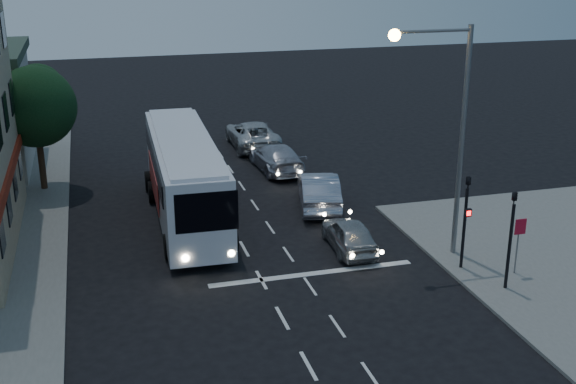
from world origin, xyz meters
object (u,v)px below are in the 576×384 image
object	(u,v)px
car_sedan_b	(276,158)
car_sedan_c	(252,134)
traffic_signal_main	(466,211)
regulatory_sign	(519,237)
car_sedan_a	(319,190)
street_tree	(35,103)
tour_bus	(185,175)
car_suv	(349,234)
streetlight	(448,117)
traffic_signal_side	(512,228)

from	to	relation	value
car_sedan_b	car_sedan_c	size ratio (longest dim) A/B	0.90
traffic_signal_main	regulatory_sign	xyz separation A→B (m)	(1.70, -1.01, -0.82)
car_sedan_a	street_tree	xyz separation A→B (m)	(-12.69, 6.08, 3.67)
tour_bus	car_suv	xyz separation A→B (m)	(5.92, -5.38, -1.39)
car_suv	car_sedan_b	bearing A→B (deg)	-86.51
tour_bus	car_sedan_a	size ratio (longest dim) A/B	2.47
tour_bus	street_tree	size ratio (longest dim) A/B	2.00
tour_bus	car_suv	size ratio (longest dim) A/B	3.18
car_sedan_b	car_suv	bearing A→B (deg)	87.67
car_sedan_c	streetlight	world-z (taller)	streetlight
traffic_signal_main	regulatory_sign	distance (m)	2.14
street_tree	regulatory_sign	bearing A→B (deg)	-41.08
car_sedan_a	streetlight	size ratio (longest dim) A/B	0.56
street_tree	car_sedan_a	bearing A→B (deg)	-25.60
traffic_signal_main	traffic_signal_side	size ratio (longest dim) A/B	1.00
car_suv	streetlight	xyz separation A→B (m)	(3.21, -1.60, 5.07)
traffic_signal_main	tour_bus	bearing A→B (deg)	138.17
car_sedan_b	street_tree	world-z (taller)	street_tree
regulatory_sign	traffic_signal_main	bearing A→B (deg)	149.16
car_sedan_a	traffic_signal_main	distance (m)	8.89
traffic_signal_main	traffic_signal_side	world-z (taller)	same
regulatory_sign	streetlight	xyz separation A→B (m)	(-1.96, 2.44, 4.14)
car_suv	streetlight	size ratio (longest dim) A/B	0.43
car_sedan_a	tour_bus	bearing A→B (deg)	10.94
street_tree	car_sedan_b	bearing A→B (deg)	0.32
traffic_signal_side	street_tree	size ratio (longest dim) A/B	0.66
car_suv	street_tree	xyz separation A→B (m)	(-12.34, 11.22, 3.83)
tour_bus	regulatory_sign	xyz separation A→B (m)	(11.09, -9.42, -0.45)
tour_bus	car_sedan_c	size ratio (longest dim) A/B	2.18
traffic_signal_side	streetlight	bearing A→B (deg)	105.70
tour_bus	streetlight	world-z (taller)	streetlight
car_sedan_b	traffic_signal_main	world-z (taller)	traffic_signal_main
car_sedan_b	tour_bus	bearing A→B (deg)	42.58
car_suv	car_sedan_c	distance (m)	16.44
car_sedan_c	car_sedan_a	bearing A→B (deg)	93.96
car_sedan_b	car_sedan_a	bearing A→B (deg)	91.40
car_suv	car_sedan_b	size ratio (longest dim) A/B	0.76
tour_bus	car_suv	bearing A→B (deg)	-40.67
car_suv	traffic_signal_side	world-z (taller)	traffic_signal_side
car_sedan_b	car_sedan_c	world-z (taller)	car_sedan_c
car_sedan_b	traffic_signal_side	world-z (taller)	traffic_signal_side
car_suv	car_sedan_b	world-z (taller)	car_sedan_b
car_suv	car_sedan_c	bearing A→B (deg)	-86.07
car_sedan_a	traffic_signal_side	bearing A→B (deg)	123.75
car_suv	street_tree	size ratio (longest dim) A/B	0.63
tour_bus	street_tree	xyz separation A→B (m)	(-6.42, 5.84, 2.45)
regulatory_sign	street_tree	world-z (taller)	street_tree
tour_bus	regulatory_sign	world-z (taller)	tour_bus
traffic_signal_main	regulatory_sign	world-z (taller)	traffic_signal_main
car_sedan_a	streetlight	bearing A→B (deg)	126.12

